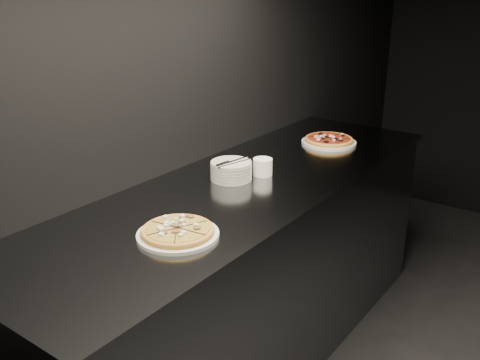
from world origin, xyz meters
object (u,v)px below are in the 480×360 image
Objects in this scene: plate_stack at (231,170)px; pizza_mushroom at (178,232)px; pizza_tomato at (329,140)px; cutlery at (230,162)px; ramekin at (263,166)px; counter at (247,273)px.

pizza_mushroom is at bearing -70.85° from plate_stack.
pizza_tomato is 0.76m from plate_stack.
cutlery is at bearing -96.76° from pizza_tomato.
ramekin is at bearing 56.31° from plate_stack.
cutlery is (0.01, -0.01, 0.04)m from plate_stack.
cutlery is at bearing 108.92° from pizza_mushroom.
counter is 12.91× the size of cutlery.
cutlery is at bearing -118.74° from ramekin.
plate_stack is at bearing 109.15° from pizza_mushroom.
ramekin is at bearing -91.26° from pizza_tomato.
ramekin is (0.08, 0.14, -0.04)m from cutlery.
pizza_tomato is (0.01, 0.74, 0.48)m from counter.
pizza_tomato is (-0.10, 1.32, 0.00)m from pizza_mushroom.
counter is 13.43× the size of plate_stack.
ramekin is (0.08, 0.13, 0.00)m from plate_stack.
pizza_mushroom is at bearing -80.78° from ramekin.
pizza_tomato is at bearing 94.29° from pizza_mushroom.
pizza_mushroom is 1.53× the size of cutlery.
ramekin is (-0.01, -0.62, 0.02)m from pizza_tomato.
counter is at bearing 6.15° from plate_stack.
pizza_tomato is at bearing 82.57° from plate_stack.
pizza_tomato is at bearing 90.55° from cutlery.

